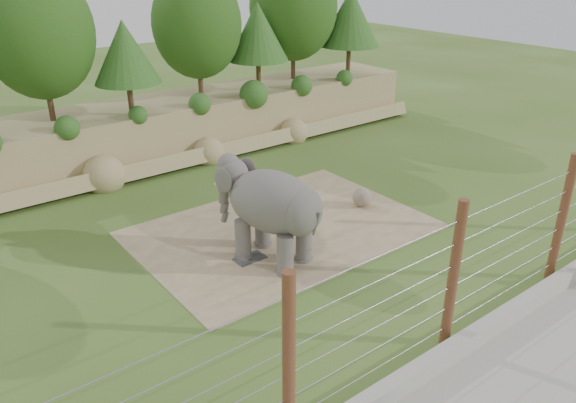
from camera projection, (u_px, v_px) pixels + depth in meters
ground at (327, 269)px, 17.52m from camera, size 90.00×90.00×0.00m
back_embankment at (154, 73)px, 25.32m from camera, size 30.00×5.52×8.77m
dirt_patch at (282, 229)px, 19.95m from camera, size 10.00×7.00×0.02m
drain_grate at (250, 258)px, 18.06m from camera, size 1.00×0.60×0.03m
elephant at (273, 215)px, 17.44m from camera, size 2.70×4.19×3.14m
stone_ball at (362, 197)px, 21.58m from camera, size 0.74×0.74×0.74m
retaining_wall at (461, 345)px, 13.82m from camera, size 26.00×0.35×0.50m
walkway at (535, 400)px, 12.48m from camera, size 26.00×4.00×0.01m
barrier_fence at (453, 276)px, 13.45m from camera, size 20.26×0.26×4.00m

